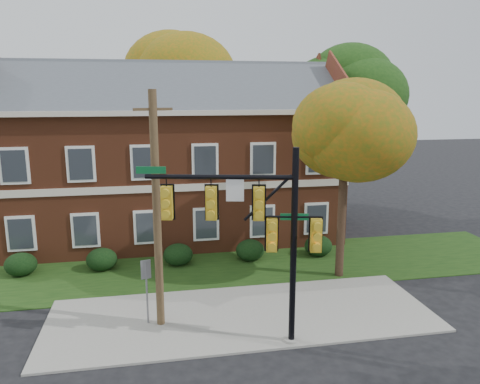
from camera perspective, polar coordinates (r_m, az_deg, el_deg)
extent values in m
plane|color=black|center=(16.90, 0.94, -16.42)|extent=(120.00, 120.00, 0.00)
cube|color=gray|center=(17.75, 0.27, -14.80)|extent=(14.00, 5.00, 0.08)
cube|color=#193811|center=(22.27, -2.21, -9.13)|extent=(30.00, 6.00, 0.04)
cube|color=brown|center=(26.96, -8.39, 2.16)|extent=(18.00, 8.00, 7.00)
cube|color=beige|center=(26.59, -8.63, 9.87)|extent=(18.80, 8.80, 0.24)
cube|color=beige|center=(23.00, -7.95, 0.49)|extent=(18.00, 0.12, 0.35)
ellipsoid|color=black|center=(23.32, -25.17, -8.00)|extent=(1.40, 1.26, 1.05)
ellipsoid|color=black|center=(22.68, -16.51, -7.88)|extent=(1.40, 1.26, 1.05)
ellipsoid|color=black|center=(22.57, -7.56, -7.57)|extent=(1.40, 1.26, 1.05)
ellipsoid|color=black|center=(22.99, 1.24, -7.09)|extent=(1.40, 1.26, 1.05)
ellipsoid|color=black|center=(23.93, 9.52, -6.49)|extent=(1.40, 1.26, 1.05)
cylinder|color=black|center=(20.86, 12.29, -2.61)|extent=(0.36, 0.36, 5.76)
ellipsoid|color=#AF560F|center=(20.28, 12.74, 7.28)|extent=(4.25, 4.25, 3.60)
ellipsoid|color=#AF560F|center=(20.16, 14.90, 8.86)|extent=(3.50, 3.50, 3.00)
cylinder|color=black|center=(30.40, 12.74, 3.14)|extent=(0.36, 0.36, 7.04)
ellipsoid|color=#15370F|center=(30.06, 13.13, 11.45)|extent=(5.95, 5.95, 5.04)
ellipsoid|color=#15370F|center=(29.95, 15.17, 12.50)|extent=(4.90, 4.90, 4.20)
cylinder|color=black|center=(34.87, -7.33, 4.97)|extent=(0.36, 0.36, 7.68)
ellipsoid|color=#B6670F|center=(34.62, -7.55, 12.88)|extent=(6.46, 6.46, 5.47)
ellipsoid|color=#B6670F|center=(34.14, -5.88, 13.94)|extent=(5.32, 5.32, 4.56)
cylinder|color=gray|center=(16.20, 6.27, -17.56)|extent=(0.52, 0.52, 0.15)
cylinder|color=black|center=(14.90, 6.54, -6.96)|extent=(0.24, 0.24, 6.44)
cylinder|color=black|center=(14.31, -2.46, 1.84)|extent=(4.53, 1.14, 0.15)
cylinder|color=black|center=(14.59, 6.64, -3.03)|extent=(1.63, 0.43, 0.07)
cube|color=gold|center=(14.69, -8.89, -1.32)|extent=(0.46, 0.36, 1.07)
cube|color=gold|center=(14.50, -3.52, -1.38)|extent=(0.46, 0.36, 1.07)
cube|color=gold|center=(14.44, 2.31, -1.42)|extent=(0.46, 0.36, 1.07)
cube|color=silver|center=(14.36, -0.62, 0.21)|extent=(0.55, 0.16, 0.69)
cube|color=#0B5728|center=(14.59, -10.80, 2.64)|extent=(0.91, 0.24, 0.22)
cube|color=gold|center=(14.72, 3.90, -5.27)|extent=(0.46, 0.36, 1.07)
cube|color=gold|center=(14.83, 9.26, -5.26)|extent=(0.46, 0.36, 1.07)
cube|color=#0B5728|center=(14.59, 6.64, -3.03)|extent=(0.86, 0.23, 0.21)
cylinder|color=#4D3824|center=(15.92, -10.10, -2.60)|extent=(0.32, 0.32, 8.17)
cube|color=#4D3824|center=(15.43, -10.58, 9.89)|extent=(1.26, 0.36, 0.09)
cylinder|color=slate|center=(17.00, -11.28, -11.99)|extent=(0.08, 0.08, 2.40)
cube|color=slate|center=(16.66, -11.40, -9.25)|extent=(0.35, 0.14, 0.68)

